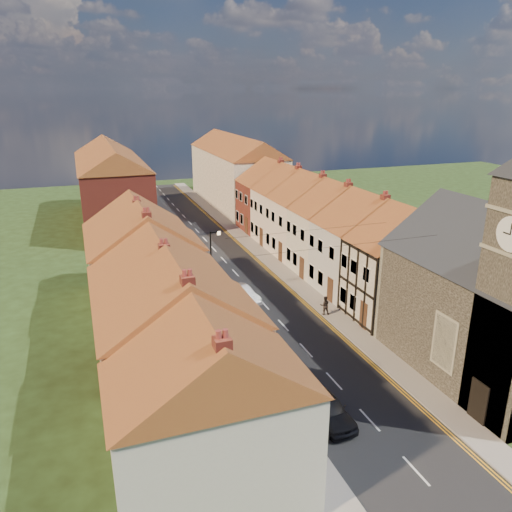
{
  "coord_description": "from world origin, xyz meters",
  "views": [
    {
      "loc": [
        -13.36,
        -17.18,
        16.89
      ],
      "look_at": [
        0.1,
        20.35,
        3.5
      ],
      "focal_mm": 35.0,
      "sensor_mm": 36.0,
      "label": 1
    }
  ],
  "objects_px": {
    "church": "(504,288)",
    "car_far": "(185,246)",
    "car_near": "(326,408)",
    "car_mid": "(242,294)",
    "pedestrian_left": "(235,351)",
    "pedestrian_right": "(325,305)",
    "lamppost": "(212,262)"
  },
  "relations": [
    {
      "from": "pedestrian_right",
      "to": "church",
      "type": "bearing_deg",
      "value": 133.57
    },
    {
      "from": "pedestrian_right",
      "to": "lamppost",
      "type": "bearing_deg",
      "value": -19.52
    },
    {
      "from": "car_far",
      "to": "car_near",
      "type": "bearing_deg",
      "value": -73.78
    },
    {
      "from": "car_far",
      "to": "church",
      "type": "bearing_deg",
      "value": -53.37
    },
    {
      "from": "lamppost",
      "to": "car_near",
      "type": "bearing_deg",
      "value": -84.59
    },
    {
      "from": "church",
      "to": "pedestrian_right",
      "type": "relative_size",
      "value": 9.97
    },
    {
      "from": "car_near",
      "to": "pedestrian_right",
      "type": "distance_m",
      "value": 13.05
    },
    {
      "from": "pedestrian_right",
      "to": "car_near",
      "type": "bearing_deg",
      "value": 79.88
    },
    {
      "from": "car_far",
      "to": "pedestrian_left",
      "type": "height_order",
      "value": "pedestrian_left"
    },
    {
      "from": "car_mid",
      "to": "pedestrian_right",
      "type": "height_order",
      "value": "pedestrian_right"
    },
    {
      "from": "church",
      "to": "pedestrian_right",
      "type": "bearing_deg",
      "value": 116.86
    },
    {
      "from": "car_mid",
      "to": "car_far",
      "type": "relative_size",
      "value": 0.83
    },
    {
      "from": "pedestrian_left",
      "to": "car_near",
      "type": "bearing_deg",
      "value": -48.74
    },
    {
      "from": "pedestrian_left",
      "to": "car_mid",
      "type": "bearing_deg",
      "value": 87.92
    },
    {
      "from": "lamppost",
      "to": "car_far",
      "type": "height_order",
      "value": "lamppost"
    },
    {
      "from": "car_far",
      "to": "pedestrian_left",
      "type": "relative_size",
      "value": 2.67
    },
    {
      "from": "pedestrian_right",
      "to": "car_mid",
      "type": "bearing_deg",
      "value": -26.36
    },
    {
      "from": "car_mid",
      "to": "pedestrian_right",
      "type": "relative_size",
      "value": 2.56
    },
    {
      "from": "lamppost",
      "to": "pedestrian_left",
      "type": "bearing_deg",
      "value": -97.23
    },
    {
      "from": "car_near",
      "to": "car_mid",
      "type": "bearing_deg",
      "value": 83.57
    },
    {
      "from": "lamppost",
      "to": "car_far",
      "type": "xyz_separation_m",
      "value": [
        0.61,
        14.0,
        -2.85
      ]
    },
    {
      "from": "lamppost",
      "to": "pedestrian_right",
      "type": "distance_m",
      "value": 9.68
    },
    {
      "from": "car_mid",
      "to": "pedestrian_left",
      "type": "distance_m",
      "value": 10.18
    },
    {
      "from": "church",
      "to": "car_far",
      "type": "bearing_deg",
      "value": 112.27
    },
    {
      "from": "car_far",
      "to": "pedestrian_left",
      "type": "xyz_separation_m",
      "value": [
        -1.9,
        -24.15,
        0.32
      ]
    },
    {
      "from": "car_mid",
      "to": "lamppost",
      "type": "bearing_deg",
      "value": 147.08
    },
    {
      "from": "lamppost",
      "to": "car_near",
      "type": "height_order",
      "value": "lamppost"
    },
    {
      "from": "car_near",
      "to": "car_mid",
      "type": "distance_m",
      "value": 16.52
    },
    {
      "from": "lamppost",
      "to": "car_mid",
      "type": "xyz_separation_m",
      "value": [
        2.31,
        -0.64,
        -2.9
      ]
    },
    {
      "from": "lamppost",
      "to": "pedestrian_left",
      "type": "distance_m",
      "value": 10.54
    },
    {
      "from": "church",
      "to": "pedestrian_left",
      "type": "distance_m",
      "value": 16.59
    },
    {
      "from": "car_mid",
      "to": "pedestrian_right",
      "type": "distance_m",
      "value": 7.12
    }
  ]
}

